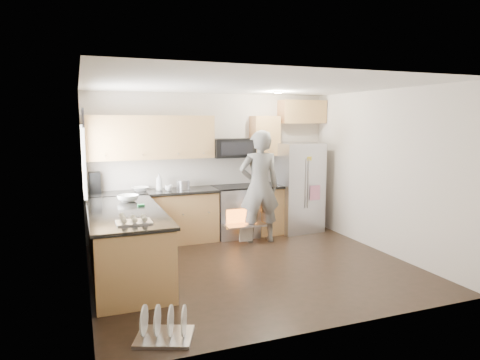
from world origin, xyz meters
name	(u,v)px	position (x,y,z in m)	size (l,w,h in m)	color
ground	(253,267)	(0.00, 0.00, 0.00)	(4.50, 4.50, 0.00)	black
room_shell	(250,152)	(-0.04, 0.02, 1.67)	(4.54, 4.04, 2.62)	beige
back_cabinet_run	(184,187)	(-0.59, 1.75, 0.96)	(4.45, 0.64, 2.50)	#AF7146
peninsula	(126,244)	(-1.75, 0.25, 0.46)	(0.96, 2.36, 1.02)	#AF7146
stove_range	(235,200)	(0.35, 1.69, 0.68)	(0.76, 0.97, 1.79)	#B7B7BC
refrigerator	(298,187)	(1.61, 1.62, 0.85)	(0.88, 0.72, 1.69)	#B7B7BC
person	(259,187)	(0.62, 1.20, 0.98)	(0.71, 0.47, 1.95)	slate
dish_rack	(164,330)	(-1.60, -1.59, 0.09)	(0.66, 0.60, 0.34)	#B7B7BC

